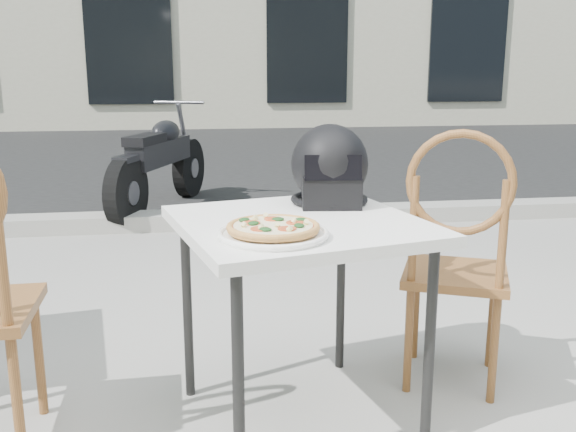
{
  "coord_description": "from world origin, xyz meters",
  "views": [
    {
      "loc": [
        -0.54,
        -1.77,
        1.18
      ],
      "look_at": [
        -0.27,
        0.05,
        0.76
      ],
      "focal_mm": 40.0,
      "sensor_mm": 36.0,
      "label": 1
    }
  ],
  "objects": [
    {
      "name": "street_asphalt",
      "position": [
        0.0,
        7.0,
        0.0
      ],
      "size": [
        30.0,
        8.0,
        0.0
      ],
      "primitive_type": "cube",
      "color": "black",
      "rests_on": "ground"
    },
    {
      "name": "curb",
      "position": [
        0.0,
        3.0,
        0.06
      ],
      "size": [
        30.0,
        0.25,
        0.12
      ],
      "primitive_type": "cube",
      "color": "gray",
      "rests_on": "ground"
    },
    {
      "name": "cafe_table_main",
      "position": [
        -0.21,
        0.2,
        0.64
      ],
      "size": [
        0.9,
        0.9,
        0.71
      ],
      "rotation": [
        0.0,
        0.0,
        0.23
      ],
      "color": "white",
      "rests_on": "ground"
    },
    {
      "name": "plate",
      "position": [
        -0.32,
        -0.0,
        0.72
      ],
      "size": [
        0.42,
        0.42,
        0.02
      ],
      "rotation": [
        0.0,
        0.0,
        -0.39
      ],
      "color": "white",
      "rests_on": "cafe_table_main"
    },
    {
      "name": "pizza",
      "position": [
        -0.32,
        -0.0,
        0.74
      ],
      "size": [
        0.28,
        0.28,
        0.03
      ],
      "rotation": [
        0.0,
        0.0,
        -0.03
      ],
      "color": "#C48C48",
      "rests_on": "plate"
    },
    {
      "name": "helmet",
      "position": [
        -0.07,
        0.43,
        0.83
      ],
      "size": [
        0.31,
        0.32,
        0.28
      ],
      "rotation": [
        0.0,
        0.0,
        -0.12
      ],
      "color": "black",
      "rests_on": "cafe_table_main"
    },
    {
      "name": "cafe_chair_main",
      "position": [
        0.39,
        0.35,
        0.55
      ],
      "size": [
        0.5,
        0.5,
        0.98
      ],
      "rotation": [
        0.0,
        0.0,
        2.72
      ],
      "color": "brown",
      "rests_on": "ground"
    },
    {
      "name": "motorcycle",
      "position": [
        -0.82,
        3.64,
        0.39
      ],
      "size": [
        0.76,
        1.72,
        0.9
      ],
      "rotation": [
        0.0,
        0.0,
        -0.37
      ],
      "color": "black",
      "rests_on": "street_asphalt"
    }
  ]
}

